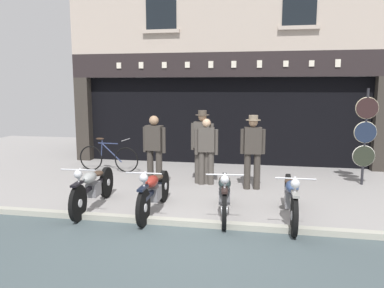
# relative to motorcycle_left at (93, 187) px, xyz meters

# --- Properties ---
(ground) EXTENTS (21.25, 22.00, 0.18)m
(ground) POSITION_rel_motorcycle_left_xyz_m (2.02, -1.63, -0.46)
(ground) COLOR gray
(shop_facade) EXTENTS (9.55, 4.42, 6.09)m
(shop_facade) POSITION_rel_motorcycle_left_xyz_m (2.02, 6.38, 1.25)
(shop_facade) COLOR black
(shop_facade) RESTS_ON ground
(motorcycle_left) EXTENTS (0.62, 2.09, 0.91)m
(motorcycle_left) POSITION_rel_motorcycle_left_xyz_m (0.00, 0.00, 0.00)
(motorcycle_left) COLOR black
(motorcycle_left) RESTS_ON ground
(motorcycle_center_left) EXTENTS (0.62, 2.03, 0.91)m
(motorcycle_center_left) POSITION_rel_motorcycle_left_xyz_m (1.23, -0.05, -0.00)
(motorcycle_center_left) COLOR black
(motorcycle_center_left) RESTS_ON ground
(motorcycle_center) EXTENTS (0.62, 1.94, 0.91)m
(motorcycle_center) POSITION_rel_motorcycle_left_xyz_m (2.52, 0.03, -0.00)
(motorcycle_center) COLOR black
(motorcycle_center) RESTS_ON ground
(motorcycle_center_right) EXTENTS (0.62, 2.08, 0.93)m
(motorcycle_center_right) POSITION_rel_motorcycle_left_xyz_m (3.69, 0.00, 0.00)
(motorcycle_center_right) COLOR black
(motorcycle_center_right) RESTS_ON ground
(salesman_left) EXTENTS (0.56, 0.27, 1.67)m
(salesman_left) POSITION_rel_motorcycle_left_xyz_m (0.73, 1.72, 0.51)
(salesman_left) COLOR #38332D
(salesman_left) RESTS_ON ground
(shopkeeper_center) EXTENTS (0.56, 0.33, 1.77)m
(shopkeeper_center) POSITION_rel_motorcycle_left_xyz_m (1.77, 2.23, 0.56)
(shopkeeper_center) COLOR #47423D
(shopkeeper_center) RESTS_ON ground
(salesman_right) EXTENTS (0.56, 0.33, 1.69)m
(salesman_right) POSITION_rel_motorcycle_left_xyz_m (2.97, 1.95, 0.51)
(salesman_right) COLOR #38332D
(salesman_right) RESTS_ON ground
(assistant_far_right) EXTENTS (0.56, 0.27, 1.58)m
(assistant_far_right) POSITION_rel_motorcycle_left_xyz_m (1.88, 2.16, 0.45)
(assistant_far_right) COLOR #47423D
(assistant_far_right) RESTS_ON ground
(tyre_sign_pole) EXTENTS (0.51, 0.06, 2.29)m
(tyre_sign_pole) POSITION_rel_motorcycle_left_xyz_m (5.56, 2.81, 0.82)
(tyre_sign_pole) COLOR #232328
(tyre_sign_pole) RESTS_ON ground
(advert_board_near) EXTENTS (0.84, 0.03, 1.00)m
(advert_board_near) POSITION_rel_motorcycle_left_xyz_m (-0.10, 4.75, 1.20)
(advert_board_near) COLOR silver
(leaning_bicycle) EXTENTS (1.78, 0.50, 0.94)m
(leaning_bicycle) POSITION_rel_motorcycle_left_xyz_m (-1.02, 3.13, -0.05)
(leaning_bicycle) COLOR black
(leaning_bicycle) RESTS_ON ground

